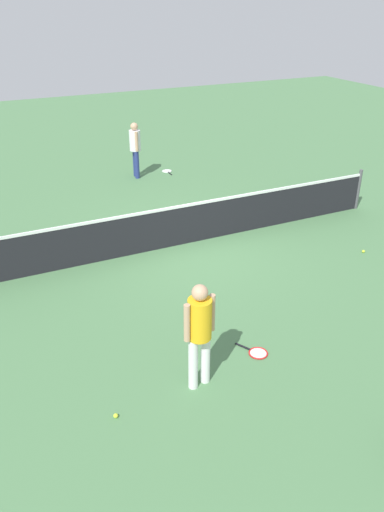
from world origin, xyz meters
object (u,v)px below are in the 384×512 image
at_px(player_far_side, 135,145).
at_px(tennis_ball_by_net, 363,251).
at_px(player_near_side, 200,328).
at_px(tennis_racket_near_player, 257,352).
at_px(tennis_ball_midcourt, 116,416).
at_px(tennis_racket_far_player, 167,171).

xyz_separation_m(player_far_side, tennis_ball_by_net, (2.78, -7.12, -0.98)).
bearing_deg(player_far_side, player_near_side, -104.44).
relative_size(player_near_side, tennis_ball_by_net, 25.76).
distance_m(tennis_racket_near_player, tennis_ball_midcourt, 2.51).
distance_m(player_near_side, player_far_side, 9.69).
bearing_deg(tennis_racket_near_player, tennis_ball_by_net, 26.46).
xyz_separation_m(player_far_side, tennis_racket_far_player, (1.07, 0.08, -1.00)).
bearing_deg(tennis_racket_far_player, tennis_ball_by_net, -76.66).
height_order(player_far_side, tennis_racket_near_player, player_far_side).
bearing_deg(tennis_ball_by_net, player_near_side, -156.52).
bearing_deg(tennis_racket_far_player, player_far_side, -175.73).
height_order(player_far_side, tennis_racket_far_player, player_far_side).
height_order(tennis_racket_near_player, tennis_ball_by_net, tennis_ball_by_net).
bearing_deg(player_near_side, tennis_racket_near_player, 11.97).
relative_size(tennis_racket_near_player, tennis_ball_by_net, 8.99).
xyz_separation_m(tennis_racket_far_player, tennis_ball_by_net, (1.71, -7.20, 0.02)).
xyz_separation_m(tennis_racket_near_player, tennis_racket_far_player, (2.33, 9.22, 0.00)).
xyz_separation_m(player_near_side, tennis_ball_by_net, (5.20, 2.26, -0.98)).
xyz_separation_m(player_far_side, tennis_ball_midcourt, (-3.74, -9.50, -0.98)).
bearing_deg(player_far_side, tennis_ball_by_net, -68.67).
distance_m(player_near_side, tennis_racket_far_player, 10.13).
height_order(tennis_racket_far_player, tennis_ball_by_net, tennis_ball_by_net).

